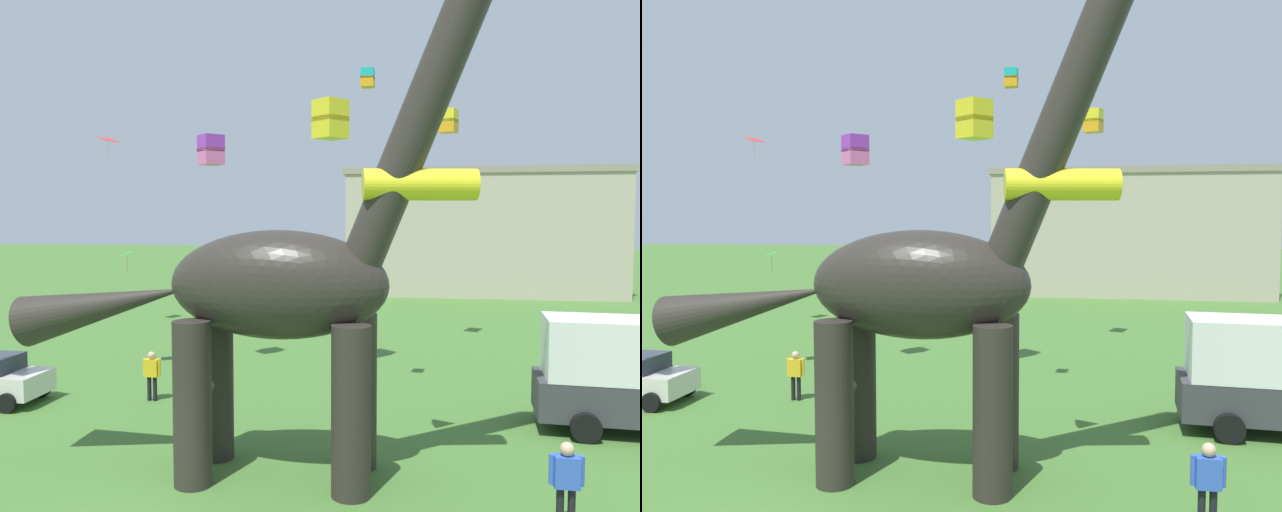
{
  "view_description": "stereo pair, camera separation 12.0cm",
  "coord_description": "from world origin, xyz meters",
  "views": [
    {
      "loc": [
        5.86,
        -9.83,
        6.01
      ],
      "look_at": [
        3.5,
        4.47,
        5.12
      ],
      "focal_mm": 35.47,
      "sensor_mm": 36.0,
      "label": 1
    },
    {
      "loc": [
        5.98,
        -9.81,
        6.01
      ],
      "look_at": [
        3.5,
        4.47,
        5.12
      ],
      "focal_mm": 35.47,
      "sensor_mm": 36.0,
      "label": 2
    }
  ],
  "objects": [
    {
      "name": "kite_near_low",
      "position": [
        2.42,
        13.42,
        9.62
      ],
      "size": [
        1.4,
        1.4,
        1.42
      ],
      "color": "yellow"
    },
    {
      "name": "kite_high_right",
      "position": [
        -10.67,
        21.6,
        10.12
      ],
      "size": [
        1.02,
        1.17,
        1.26
      ],
      "color": "red"
    },
    {
      "name": "kite_drifting",
      "position": [
        -5.6,
        13.26,
        4.57
      ],
      "size": [
        0.7,
        0.78,
        0.81
      ],
      "color": "green"
    },
    {
      "name": "person_far_spectator",
      "position": [
        11.93,
        13.14,
        0.62
      ],
      "size": [
        0.38,
        0.17,
        1.02
      ],
      "rotation": [
        0.0,
        0.0,
        4.11
      ],
      "color": "black",
      "rests_on": "ground_plane"
    },
    {
      "name": "person_strolling_adult",
      "position": [
        -2.9,
        9.41,
        0.98
      ],
      "size": [
        0.61,
        0.27,
        1.63
      ],
      "rotation": [
        0.0,
        0.0,
        4.27
      ],
      "color": "black",
      "rests_on": "ground_plane"
    },
    {
      "name": "dinosaur_sculpture",
      "position": [
        2.51,
        4.21,
        4.47
      ],
      "size": [
        11.83,
        2.51,
        12.37
      ],
      "rotation": [
        0.0,
        0.0,
        -0.5
      ],
      "color": "#2D2823",
      "rests_on": "ground_plane"
    },
    {
      "name": "kite_apex",
      "position": [
        -2.28,
        13.69,
        8.61
      ],
      "size": [
        1.13,
        1.13,
        1.14
      ],
      "color": "purple"
    },
    {
      "name": "person_watching_child",
      "position": [
        8.59,
        2.53,
        1.06
      ],
      "size": [
        0.65,
        0.29,
        1.74
      ],
      "rotation": [
        0.0,
        0.0,
        1.01
      ],
      "color": "black",
      "rests_on": "ground_plane"
    },
    {
      "name": "kite_trailing",
      "position": [
        6.9,
        19.72,
        10.38
      ],
      "size": [
        0.95,
        0.95,
        1.05
      ],
      "color": "yellow"
    },
    {
      "name": "kite_far_left",
      "position": [
        4.08,
        10.15,
        10.36
      ],
      "size": [
        0.42,
        0.42,
        0.57
      ],
      "color": "#19B2B7"
    },
    {
      "name": "kite_far_right",
      "position": [
        5.7,
        4.46,
        6.73
      ],
      "size": [
        2.58,
        2.34,
        0.73
      ],
      "color": "yellow"
    },
    {
      "name": "parked_box_truck",
      "position": [
        11.75,
        8.67,
        1.65
      ],
      "size": [
        5.73,
        2.47,
        3.2
      ],
      "rotation": [
        0.0,
        0.0,
        -0.07
      ],
      "color": "#38383D",
      "rests_on": "ground_plane"
    },
    {
      "name": "background_building_block",
      "position": [
        10.24,
        42.94,
        4.88
      ],
      "size": [
        20.9,
        10.94,
        9.75
      ],
      "color": "#B7A893",
      "rests_on": "ground_plane"
    }
  ]
}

